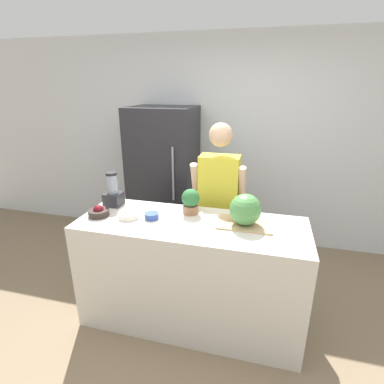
# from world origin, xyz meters

# --- Properties ---
(ground_plane) EXTENTS (14.00, 14.00, 0.00)m
(ground_plane) POSITION_xyz_m (0.00, 0.00, 0.00)
(ground_plane) COLOR #7F6B51
(wall_back) EXTENTS (8.00, 0.06, 2.60)m
(wall_back) POSITION_xyz_m (0.00, 2.02, 1.30)
(wall_back) COLOR silver
(wall_back) RESTS_ON ground_plane
(counter_island) EXTENTS (1.86, 0.69, 0.96)m
(counter_island) POSITION_xyz_m (0.00, 0.35, 0.48)
(counter_island) COLOR beige
(counter_island) RESTS_ON ground_plane
(refrigerator) EXTENTS (0.78, 0.69, 1.77)m
(refrigerator) POSITION_xyz_m (-0.69, 1.64, 0.88)
(refrigerator) COLOR #232328
(refrigerator) RESTS_ON ground_plane
(person) EXTENTS (0.52, 0.27, 1.69)m
(person) POSITION_xyz_m (0.12, 0.94, 0.88)
(person) COLOR #4C608C
(person) RESTS_ON ground_plane
(cutting_board) EXTENTS (0.43, 0.28, 0.01)m
(cutting_board) POSITION_xyz_m (0.43, 0.42, 0.97)
(cutting_board) COLOR tan
(cutting_board) RESTS_ON counter_island
(watermelon) EXTENTS (0.25, 0.25, 0.25)m
(watermelon) POSITION_xyz_m (0.42, 0.40, 1.10)
(watermelon) COLOR #4C8C47
(watermelon) RESTS_ON cutting_board
(bowl_cherries) EXTENTS (0.17, 0.17, 0.10)m
(bowl_cherries) POSITION_xyz_m (-0.79, 0.27, 0.99)
(bowl_cherries) COLOR #2D231E
(bowl_cherries) RESTS_ON counter_island
(bowl_cream) EXTENTS (0.17, 0.17, 0.08)m
(bowl_cream) POSITION_xyz_m (-0.53, 0.30, 0.99)
(bowl_cream) COLOR white
(bowl_cream) RESTS_ON counter_island
(bowl_small_blue) EXTENTS (0.12, 0.12, 0.05)m
(bowl_small_blue) POSITION_xyz_m (-0.34, 0.34, 0.98)
(bowl_small_blue) COLOR #334C9E
(bowl_small_blue) RESTS_ON counter_island
(blender) EXTENTS (0.15, 0.15, 0.31)m
(blender) POSITION_xyz_m (-0.78, 0.52, 1.09)
(blender) COLOR #28282D
(blender) RESTS_ON counter_island
(potted_plant) EXTENTS (0.16, 0.16, 0.22)m
(potted_plant) POSITION_xyz_m (-0.05, 0.52, 1.07)
(potted_plant) COLOR #996647
(potted_plant) RESTS_ON counter_island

